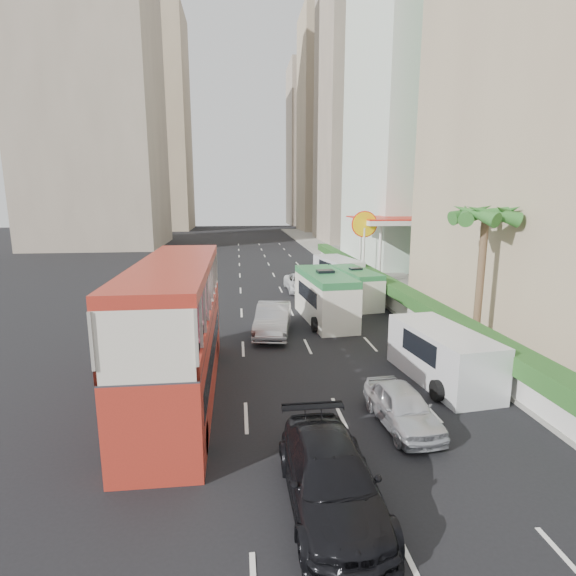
{
  "coord_description": "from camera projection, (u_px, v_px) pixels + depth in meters",
  "views": [
    {
      "loc": [
        -3.76,
        -16.01,
        7.31
      ],
      "look_at": [
        -1.5,
        4.0,
        3.2
      ],
      "focal_mm": 28.0,
      "sensor_mm": 36.0,
      "label": 1
    }
  ],
  "objects": [
    {
      "name": "hedge",
      "position": [
        381.0,
        281.0,
        31.47
      ],
      "size": [
        1.1,
        44.0,
        0.7
      ],
      "primitive_type": "cube",
      "color": "#2D6626",
      "rests_on": "kerb_wall"
    },
    {
      "name": "double_decker_bus",
      "position": [
        177.0,
        331.0,
        16.3
      ],
      "size": [
        2.5,
        11.0,
        5.06
      ],
      "primitive_type": "cube",
      "color": "#B12D1F",
      "rests_on": "ground"
    },
    {
      "name": "car_silver_lane_b",
      "position": [
        401.0,
        425.0,
        14.62
      ],
      "size": [
        1.83,
        3.94,
        1.31
      ],
      "primitive_type": "imported",
      "rotation": [
        0.0,
        0.0,
        0.08
      ],
      "color": "silver",
      "rests_on": "ground"
    },
    {
      "name": "kerb_wall",
      "position": [
        380.0,
        292.0,
        31.64
      ],
      "size": [
        0.3,
        44.0,
        1.0
      ],
      "primitive_type": "cube",
      "color": "silver",
      "rests_on": "sidewalk"
    },
    {
      "name": "car_silver_lane_a",
      "position": [
        273.0,
        334.0,
        24.34
      ],
      "size": [
        2.51,
        5.19,
        1.64
      ],
      "primitive_type": "imported",
      "rotation": [
        0.0,
        0.0,
        -0.16
      ],
      "color": "silver",
      "rests_on": "ground"
    },
    {
      "name": "minibus_near",
      "position": [
        325.0,
        297.0,
        26.7
      ],
      "size": [
        2.77,
        6.74,
        2.91
      ],
      "primitive_type": "cube",
      "rotation": [
        0.0,
        0.0,
        0.09
      ],
      "color": "silver",
      "rests_on": "ground"
    },
    {
      "name": "tower_left_a",
      "position": [
        89.0,
        61.0,
        63.18
      ],
      "size": [
        18.0,
        18.0,
        52.0
      ],
      "primitive_type": "cube",
      "color": "tan",
      "rests_on": "ground"
    },
    {
      "name": "tower_mid",
      "position": [
        372.0,
        83.0,
        70.92
      ],
      "size": [
        16.0,
        16.0,
        50.0
      ],
      "primitive_type": "cube",
      "color": "tan",
      "rests_on": "ground"
    },
    {
      "name": "shell_station",
      "position": [
        391.0,
        248.0,
        40.41
      ],
      "size": [
        6.5,
        8.0,
        5.5
      ],
      "primitive_type": "cube",
      "color": "silver",
      "rests_on": "ground"
    },
    {
      "name": "car_black",
      "position": [
        330.0,
        506.0,
        10.8
      ],
      "size": [
        2.19,
        5.24,
        1.51
      ],
      "primitive_type": "imported",
      "rotation": [
        0.0,
        0.0,
        0.01
      ],
      "color": "black",
      "rests_on": "ground"
    },
    {
      "name": "ground_plane",
      "position": [
        338.0,
        388.0,
        17.46
      ],
      "size": [
        200.0,
        200.0,
        0.0
      ],
      "primitive_type": "plane",
      "color": "black",
      "rests_on": "ground"
    },
    {
      "name": "sidewalk",
      "position": [
        373.0,
        274.0,
        42.78
      ],
      "size": [
        6.0,
        120.0,
        0.18
      ],
      "primitive_type": "cube",
      "color": "#99968C",
      "rests_on": "ground"
    },
    {
      "name": "tower_far_a",
      "position": [
        334.0,
        126.0,
        94.78
      ],
      "size": [
        14.0,
        14.0,
        44.0
      ],
      "primitive_type": "cube",
      "color": "tan",
      "rests_on": "ground"
    },
    {
      "name": "van_asset",
      "position": [
        301.0,
        291.0,
        35.43
      ],
      "size": [
        2.31,
        4.78,
        1.31
      ],
      "primitive_type": "imported",
      "rotation": [
        0.0,
        0.0,
        0.03
      ],
      "color": "silver",
      "rests_on": "ground"
    },
    {
      "name": "minibus_far",
      "position": [
        355.0,
        287.0,
        30.83
      ],
      "size": [
        2.62,
        5.67,
        2.42
      ],
      "primitive_type": "cube",
      "rotation": [
        0.0,
        0.0,
        0.15
      ],
      "color": "silver",
      "rests_on": "ground"
    },
    {
      "name": "palm_tree",
      "position": [
        480.0,
        280.0,
        21.54
      ],
      "size": [
        0.36,
        0.36,
        6.4
      ],
      "primitive_type": "cylinder",
      "color": "brown",
      "rests_on": "sidewalk"
    },
    {
      "name": "panel_van_near",
      "position": [
        442.0,
        355.0,
        17.97
      ],
      "size": [
        2.76,
        5.57,
        2.14
      ],
      "primitive_type": "cube",
      "rotation": [
        0.0,
        0.0,
        0.12
      ],
      "color": "silver",
      "rests_on": "ground"
    },
    {
      "name": "tower_far_b",
      "position": [
        316.0,
        147.0,
        116.6
      ],
      "size": [
        14.0,
        14.0,
        40.0
      ],
      "primitive_type": "cube",
      "color": "tan",
      "rests_on": "ground"
    },
    {
      "name": "tower_left_b",
      "position": [
        151.0,
        124.0,
        98.08
      ],
      "size": [
        16.0,
        16.0,
        46.0
      ],
      "primitive_type": "cube",
      "color": "tan",
      "rests_on": "ground"
    },
    {
      "name": "panel_van_far",
      "position": [
        338.0,
        272.0,
        37.57
      ],
      "size": [
        3.27,
        6.02,
        2.28
      ],
      "primitive_type": "cube",
      "rotation": [
        0.0,
        0.0,
        0.18
      ],
      "color": "silver",
      "rests_on": "ground"
    }
  ]
}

